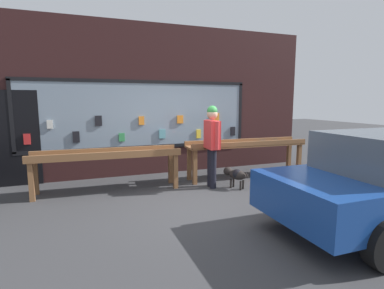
{
  "coord_description": "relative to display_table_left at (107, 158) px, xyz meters",
  "views": [
    {
      "loc": [
        -2.12,
        -5.13,
        1.87
      ],
      "look_at": [
        0.15,
        0.93,
        0.92
      ],
      "focal_mm": 28.0,
      "sensor_mm": 36.0,
      "label": 1
    }
  ],
  "objects": [
    {
      "name": "person_browsing",
      "position": [
        2.14,
        -0.48,
        0.34
      ],
      "size": [
        0.25,
        0.69,
        1.77
      ],
      "rotation": [
        0.0,
        0.0,
        1.5
      ],
      "color": "black",
      "rests_on": "ground_plane"
    },
    {
      "name": "ground_plane",
      "position": [
        1.63,
        -1.13,
        -0.71
      ],
      "size": [
        40.0,
        40.0,
        0.0
      ],
      "primitive_type": "plane",
      "color": "#38383A"
    },
    {
      "name": "display_table_left",
      "position": [
        0.0,
        0.0,
        0.0
      ],
      "size": [
        3.0,
        0.74,
        0.87
      ],
      "color": "brown",
      "rests_on": "ground_plane"
    },
    {
      "name": "display_table_right",
      "position": [
        3.27,
        0.0,
        0.04
      ],
      "size": [
        3.0,
        0.7,
        0.93
      ],
      "color": "brown",
      "rests_on": "ground_plane"
    },
    {
      "name": "shopfront_facade",
      "position": [
        1.55,
        1.26,
        1.14
      ],
      "size": [
        7.84,
        0.29,
        3.76
      ],
      "color": "#331919",
      "rests_on": "ground_plane"
    },
    {
      "name": "small_dog",
      "position": [
        2.59,
        -0.73,
        -0.41
      ],
      "size": [
        0.4,
        0.56,
        0.44
      ],
      "rotation": [
        0.0,
        0.0,
        2.08
      ],
      "color": "black",
      "rests_on": "ground_plane"
    }
  ]
}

